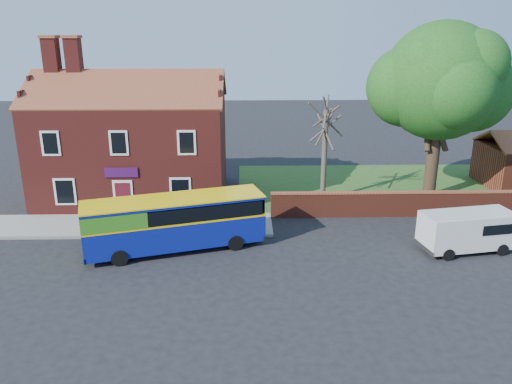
{
  "coord_description": "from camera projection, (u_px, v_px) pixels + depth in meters",
  "views": [
    {
      "loc": [
        0.4,
        -21.57,
        11.0
      ],
      "look_at": [
        1.05,
        5.0,
        2.3
      ],
      "focal_mm": 35.0,
      "sensor_mm": 36.0,
      "label": 1
    }
  ],
  "objects": [
    {
      "name": "kerb",
      "position": [
        111.0,
        237.0,
        27.52
      ],
      "size": [
        18.0,
        0.15,
        0.14
      ],
      "primitive_type": "cube",
      "color": "slate",
      "rests_on": "ground"
    },
    {
      "name": "grass_strip",
      "position": [
        416.0,
        186.0,
        36.56
      ],
      "size": [
        26.0,
        12.0,
        0.04
      ],
      "primitive_type": "cube",
      "color": "#426B28",
      "rests_on": "ground"
    },
    {
      "name": "boundary_wall",
      "position": [
        449.0,
        203.0,
        30.61
      ],
      "size": [
        22.0,
        0.38,
        1.6
      ],
      "color": "maroon",
      "rests_on": "ground"
    },
    {
      "name": "large_tree",
      "position": [
        441.0,
        85.0,
        32.07
      ],
      "size": [
        9.5,
        7.52,
        11.59
      ],
      "color": "black",
      "rests_on": "ground"
    },
    {
      "name": "shop_building",
      "position": [
        134.0,
        147.0,
        33.61
      ],
      "size": [
        12.3,
        8.13,
        10.5
      ],
      "color": "maroon",
      "rests_on": "ground"
    },
    {
      "name": "van_near",
      "position": [
        467.0,
        230.0,
        25.67
      ],
      "size": [
        4.98,
        2.66,
        2.08
      ],
      "rotation": [
        0.0,
        0.0,
        0.17
      ],
      "color": "silver",
      "rests_on": "ground"
    },
    {
      "name": "pavement",
      "position": [
        118.0,
        225.0,
        29.19
      ],
      "size": [
        18.0,
        3.5,
        0.12
      ],
      "primitive_type": "cube",
      "color": "gray",
      "rests_on": "ground"
    },
    {
      "name": "bus",
      "position": [
        169.0,
        221.0,
        25.63
      ],
      "size": [
        9.47,
        4.85,
        2.8
      ],
      "rotation": [
        0.0,
        0.0,
        0.29
      ],
      "color": "navy",
      "rests_on": "ground"
    },
    {
      "name": "bare_tree",
      "position": [
        325.0,
        151.0,
        32.58
      ],
      "size": [
        2.5,
        2.98,
        6.68
      ],
      "color": "#4C4238",
      "rests_on": "ground"
    },
    {
      "name": "ground",
      "position": [
        237.0,
        270.0,
        23.91
      ],
      "size": [
        120.0,
        120.0,
        0.0
      ],
      "primitive_type": "plane",
      "color": "black",
      "rests_on": "ground"
    }
  ]
}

